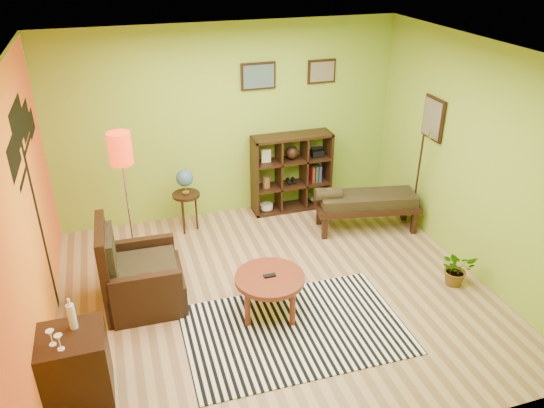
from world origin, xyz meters
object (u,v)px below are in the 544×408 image
object	(u,v)px
potted_plant	(456,272)
side_cabinet	(75,366)
globe_table	(185,185)
cube_shelf	(292,173)
bench	(365,202)
armchair	(138,279)
coffee_table	(270,281)
floor_lamp	(122,162)

from	to	relation	value
potted_plant	side_cabinet	bearing A→B (deg)	-173.73
globe_table	cube_shelf	bearing A→B (deg)	6.74
globe_table	potted_plant	distance (m)	3.72
side_cabinet	bench	distance (m)	4.39
globe_table	bench	size ratio (longest dim) A/B	0.61
globe_table	potted_plant	xyz separation A→B (m)	(2.89, -2.29, -0.54)
armchair	side_cabinet	xyz separation A→B (m)	(-0.66, -1.25, 0.04)
armchair	globe_table	bearing A→B (deg)	61.96
coffee_table	armchair	world-z (taller)	armchair
coffee_table	side_cabinet	distance (m)	2.14
side_cabinet	potted_plant	size ratio (longest dim) A/B	2.31
potted_plant	armchair	bearing A→B (deg)	168.21
cube_shelf	bench	distance (m)	1.21
floor_lamp	bench	distance (m)	3.39
bench	cube_shelf	bearing A→B (deg)	129.83
potted_plant	globe_table	bearing A→B (deg)	141.60
side_cabinet	potted_plant	xyz separation A→B (m)	(4.35, 0.48, -0.19)
coffee_table	potted_plant	size ratio (longest dim) A/B	1.75
globe_table	cube_shelf	distance (m)	1.66
armchair	side_cabinet	bearing A→B (deg)	-117.79
side_cabinet	cube_shelf	bearing A→B (deg)	43.57
globe_table	cube_shelf	xyz separation A→B (m)	(1.65, 0.19, -0.11)
globe_table	coffee_table	bearing A→B (deg)	-74.88
armchair	coffee_table	bearing A→B (deg)	-23.52
armchair	floor_lamp	xyz separation A→B (m)	(0.00, 0.67, 1.18)
floor_lamp	globe_table	bearing A→B (deg)	46.49
coffee_table	potted_plant	world-z (taller)	coffee_table
coffee_table	bench	xyz separation A→B (m)	(1.84, 1.40, 0.02)
globe_table	potted_plant	size ratio (longest dim) A/B	2.13
bench	potted_plant	bearing A→B (deg)	-73.09
cube_shelf	globe_table	bearing A→B (deg)	-173.26
coffee_table	bench	bearing A→B (deg)	37.20
coffee_table	floor_lamp	bearing A→B (deg)	137.24
side_cabinet	floor_lamp	distance (m)	2.33
bench	potted_plant	distance (m)	1.66
armchair	side_cabinet	size ratio (longest dim) A/B	1.03
armchair	bench	distance (m)	3.32
floor_lamp	potted_plant	xyz separation A→B (m)	(3.69, -1.44, -1.33)
cube_shelf	potted_plant	distance (m)	2.81
coffee_table	globe_table	xyz separation A→B (m)	(-0.57, 2.12, 0.30)
armchair	floor_lamp	bearing A→B (deg)	89.60
cube_shelf	bench	bearing A→B (deg)	-50.17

